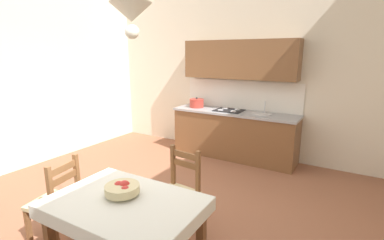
{
  "coord_description": "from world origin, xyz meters",
  "views": [
    {
      "loc": [
        2.11,
        -2.38,
        1.96
      ],
      "look_at": [
        -0.04,
        1.19,
        0.98
      ],
      "focal_mm": 26.47,
      "sensor_mm": 36.0,
      "label": 1
    }
  ],
  "objects": [
    {
      "name": "dining_chair_tv_side",
      "position": [
        -0.49,
        -0.82,
        0.44
      ],
      "size": [
        0.49,
        0.49,
        0.93
      ],
      "color": "#D1BC89",
      "rests_on": "ground_plane"
    },
    {
      "name": "ground_plane",
      "position": [
        0.0,
        0.0,
        -0.05
      ],
      "size": [
        6.22,
        6.21,
        0.1
      ],
      "primitive_type": "cube",
      "color": "#935B42"
    },
    {
      "name": "fruit_bowl",
      "position": [
        0.43,
        -0.76,
        0.81
      ],
      "size": [
        0.3,
        0.3,
        0.12
      ],
      "color": "beige",
      "rests_on": "dining_table"
    },
    {
      "name": "kitchen_cabinetry",
      "position": [
        0.1,
        2.53,
        0.86
      ],
      "size": [
        2.36,
        0.63,
        2.2
      ],
      "color": "brown",
      "rests_on": "ground_plane"
    },
    {
      "name": "dining_chair_kitchen_side",
      "position": [
        0.48,
        0.02,
        0.44
      ],
      "size": [
        0.46,
        0.46,
        0.93
      ],
      "color": "#D1BC89",
      "rests_on": "ground_plane"
    },
    {
      "name": "dining_table",
      "position": [
        0.51,
        -0.82,
        0.62
      ],
      "size": [
        1.3,
        0.92,
        0.75
      ],
      "color": "brown",
      "rests_on": "ground_plane"
    },
    {
      "name": "pendant_lamp",
      "position": [
        0.54,
        -0.67,
        2.25
      ],
      "size": [
        0.32,
        0.32,
        0.81
      ],
      "color": "black"
    },
    {
      "name": "wall_back",
      "position": [
        0.0,
        2.87,
        2.14
      ],
      "size": [
        6.22,
        0.12,
        4.27
      ],
      "primitive_type": "cube",
      "color": "silver",
      "rests_on": "ground_plane"
    }
  ]
}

